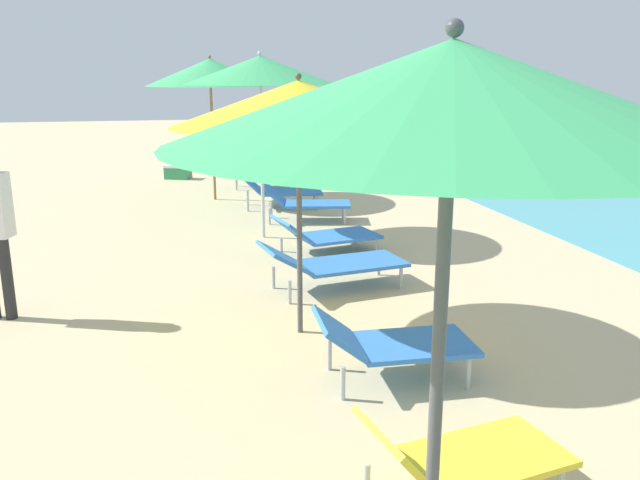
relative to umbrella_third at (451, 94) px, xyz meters
The scene contains 13 objects.
umbrella_third is the anchor object (origin of this frame).
lounger_third_shoreside 2.32m from the umbrella_third, 59.07° to the left, with size 1.26×0.75×0.61m.
umbrella_fourth 3.70m from the umbrella_third, 86.93° to the left, with size 2.26×2.26×2.39m.
lounger_fourth_shoreside 5.30m from the umbrella_third, 80.77° to the left, with size 1.72×0.92×0.58m.
lounger_fourth_inland 3.34m from the umbrella_third, 74.15° to the left, with size 1.27×0.66×0.57m.
umbrella_fifth 7.41m from the umbrella_third, 87.30° to the left, with size 2.15×2.15×2.68m.
lounger_fifth_shoreside 8.66m from the umbrella_third, 82.12° to the left, with size 1.54×0.88×0.64m.
lounger_fifth_inland 6.78m from the umbrella_third, 80.58° to the left, with size 1.52×0.97×0.53m.
umbrella_farthest 10.58m from the umbrella_third, 90.92° to the left, with size 2.39×2.39×2.70m.
lounger_farthest_shoreside 11.92m from the umbrella_third, 85.77° to the left, with size 1.40×0.71×0.61m.
lounger_farthest_inland 9.82m from the umbrella_third, 84.45° to the left, with size 1.53×0.84×0.65m.
cooler_box 13.53m from the umbrella_third, 93.63° to the left, with size 0.66×0.55×0.31m.
beach_ball 11.86m from the umbrella_third, 76.78° to the left, with size 0.36×0.36×0.36m, color #338CD8.
Camera 1 is at (-1.63, 5.00, 2.39)m, focal length 36.42 mm.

